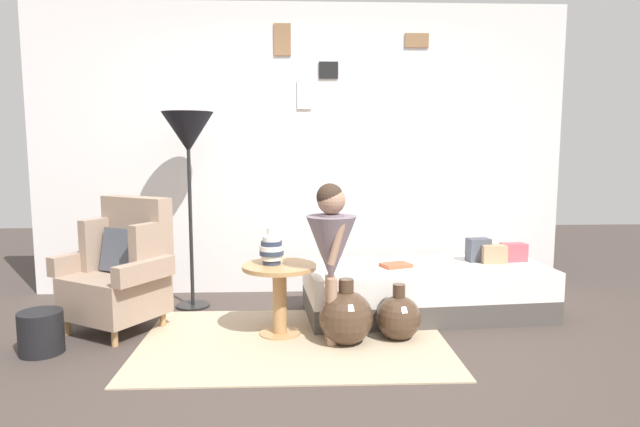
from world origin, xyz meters
The scene contains 16 objects.
ground_plane centered at (0.00, 0.00, 0.00)m, with size 12.00×12.00×0.00m, color #423833.
gallery_wall centered at (0.00, 1.95, 1.30)m, with size 4.80×0.12×2.60m.
rug centered at (-0.05, 0.57, 0.01)m, with size 2.10×1.42×0.01m, color tan.
armchair centered at (-1.31, 0.92, 0.44)m, with size 0.90×0.84×0.97m.
daybed centered at (1.01, 1.16, 0.20)m, with size 1.96×0.97×0.40m.
pillow_head centered at (1.77, 1.30, 0.47)m, with size 0.20×0.12×0.15m, color #D64C56.
pillow_mid centered at (1.58, 1.23, 0.47)m, with size 0.19×0.12×0.15m, color tan.
pillow_back centered at (1.47, 1.31, 0.50)m, with size 0.18×0.12×0.19m, color #474C56.
side_table centered at (-0.15, 0.72, 0.37)m, with size 0.53×0.53×0.52m.
vase_striped centered at (-0.20, 0.74, 0.62)m, with size 0.17×0.17×0.26m.
floor_lamp centered at (-0.90, 1.45, 1.40)m, with size 0.42×0.42×1.62m.
person_child centered at (0.21, 0.53, 0.70)m, with size 0.34×0.34×1.10m.
book_on_daybed centered at (0.75, 1.12, 0.42)m, with size 0.22×0.16×0.03m, color #B85435.
demijohn_near centered at (0.31, 0.52, 0.19)m, with size 0.37×0.37×0.46m.
demijohn_far centered at (0.68, 0.60, 0.16)m, with size 0.31×0.31×0.40m.
magazine_basket centered at (-1.70, 0.44, 0.14)m, with size 0.28×0.28×0.28m, color black.
Camera 1 is at (-0.02, -3.10, 1.36)m, focal length 30.92 mm.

